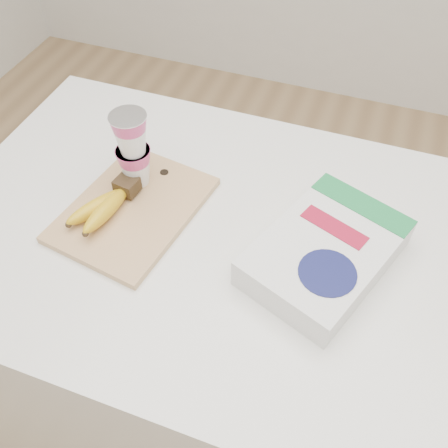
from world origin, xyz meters
The scene contains 6 objects.
room centered at (0.00, 0.00, 1.35)m, with size 4.00×4.00×4.00m.
table centered at (0.00, 0.00, 0.47)m, with size 1.24×0.83×0.93m, color white.
cutting_board centered at (-0.20, -0.01, 0.94)m, with size 0.25×0.34×0.02m, color tan.
bananas centered at (-0.25, -0.04, 0.97)m, with size 0.11×0.19×0.05m.
yogurt_stack centered at (-0.22, 0.07, 1.05)m, with size 0.08×0.08×0.19m.
cereal_box centered at (0.23, -0.01, 0.97)m, with size 0.32×0.38×0.07m.
Camera 1 is at (0.24, -0.64, 1.75)m, focal length 40.00 mm.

